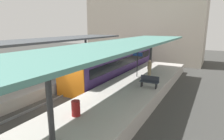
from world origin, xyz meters
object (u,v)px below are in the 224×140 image
at_px(platform_bench, 149,81).
at_px(commuter_train, 116,62).
at_px(passenger_near_bench, 149,69).
at_px(litter_bin, 76,108).
at_px(platform_sign, 137,59).

bearing_deg(platform_bench, commuter_train, 139.01).
height_order(commuter_train, platform_bench, commuter_train).
bearing_deg(passenger_near_bench, commuter_train, 153.63).
bearing_deg(litter_bin, platform_bench, 73.81).
xyz_separation_m(commuter_train, passenger_near_bench, (4.35, -2.16, 0.15)).
distance_m(commuter_train, platform_sign, 3.84).
height_order(platform_sign, litter_bin, platform_sign).
bearing_deg(platform_sign, platform_bench, -51.65).
xyz_separation_m(platform_sign, litter_bin, (0.11, -8.70, -1.22)).
distance_m(platform_bench, passenger_near_bench, 2.42).
bearing_deg(commuter_train, platform_bench, -40.99).
distance_m(platform_bench, platform_sign, 3.32).
relative_size(commuter_train, platform_sign, 6.72).
height_order(platform_bench, passenger_near_bench, passenger_near_bench).
relative_size(platform_bench, platform_sign, 0.63).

